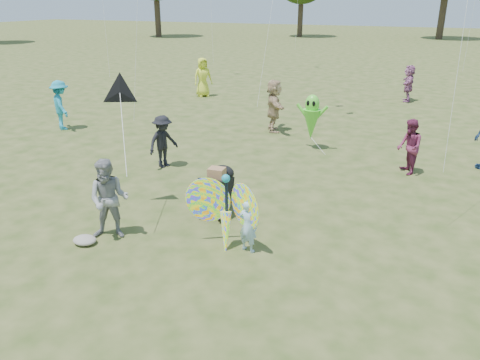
{
  "coord_description": "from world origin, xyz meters",
  "views": [
    {
      "loc": [
        3.25,
        -6.48,
        4.49
      ],
      "look_at": [
        -0.2,
        1.5,
        1.1
      ],
      "focal_mm": 35.0,
      "sensor_mm": 36.0,
      "label": 1
    }
  ],
  "objects_px": {
    "adult_man": "(109,199)",
    "crowd_g": "(203,77)",
    "crowd_i": "(61,105)",
    "alien_kite": "(311,119)",
    "crowd_e": "(409,147)",
    "child_girl": "(248,226)",
    "crowd_j": "(409,83)",
    "crowd_d": "(274,106)",
    "jogging_stroller": "(219,187)",
    "butterfly_kite": "(226,212)",
    "crowd_b": "(163,142)"
  },
  "relations": [
    {
      "from": "crowd_e",
      "to": "alien_kite",
      "type": "bearing_deg",
      "value": -133.72
    },
    {
      "from": "crowd_e",
      "to": "crowd_i",
      "type": "bearing_deg",
      "value": -113.04
    },
    {
      "from": "crowd_b",
      "to": "butterfly_kite",
      "type": "distance_m",
      "value": 4.97
    },
    {
      "from": "child_girl",
      "to": "alien_kite",
      "type": "bearing_deg",
      "value": -73.21
    },
    {
      "from": "crowd_d",
      "to": "jogging_stroller",
      "type": "relative_size",
      "value": 1.7
    },
    {
      "from": "crowd_b",
      "to": "crowd_j",
      "type": "relative_size",
      "value": 0.9
    },
    {
      "from": "child_girl",
      "to": "crowd_g",
      "type": "relative_size",
      "value": 0.56
    },
    {
      "from": "crowd_e",
      "to": "crowd_g",
      "type": "distance_m",
      "value": 12.52
    },
    {
      "from": "child_girl",
      "to": "jogging_stroller",
      "type": "xyz_separation_m",
      "value": [
        -1.24,
        1.32,
        0.09
      ]
    },
    {
      "from": "adult_man",
      "to": "crowd_i",
      "type": "bearing_deg",
      "value": 115.72
    },
    {
      "from": "child_girl",
      "to": "crowd_i",
      "type": "height_order",
      "value": "crowd_i"
    },
    {
      "from": "butterfly_kite",
      "to": "alien_kite",
      "type": "relative_size",
      "value": 1.0
    },
    {
      "from": "crowd_e",
      "to": "jogging_stroller",
      "type": "height_order",
      "value": "crowd_e"
    },
    {
      "from": "crowd_b",
      "to": "crowd_g",
      "type": "distance_m",
      "value": 10.25
    },
    {
      "from": "child_girl",
      "to": "crowd_e",
      "type": "relative_size",
      "value": 0.69
    },
    {
      "from": "alien_kite",
      "to": "crowd_j",
      "type": "bearing_deg",
      "value": 76.67
    },
    {
      "from": "crowd_i",
      "to": "alien_kite",
      "type": "relative_size",
      "value": 1.02
    },
    {
      "from": "crowd_d",
      "to": "alien_kite",
      "type": "bearing_deg",
      "value": -156.73
    },
    {
      "from": "crowd_i",
      "to": "crowd_j",
      "type": "distance_m",
      "value": 15.09
    },
    {
      "from": "alien_kite",
      "to": "crowd_d",
      "type": "bearing_deg",
      "value": 138.65
    },
    {
      "from": "crowd_b",
      "to": "crowd_i",
      "type": "distance_m",
      "value": 5.94
    },
    {
      "from": "crowd_d",
      "to": "adult_man",
      "type": "bearing_deg",
      "value": 152.91
    },
    {
      "from": "adult_man",
      "to": "crowd_i",
      "type": "height_order",
      "value": "crowd_i"
    },
    {
      "from": "crowd_e",
      "to": "butterfly_kite",
      "type": "relative_size",
      "value": 0.87
    },
    {
      "from": "butterfly_kite",
      "to": "child_girl",
      "type": "bearing_deg",
      "value": 0.47
    },
    {
      "from": "crowd_b",
      "to": "alien_kite",
      "type": "relative_size",
      "value": 0.85
    },
    {
      "from": "child_girl",
      "to": "alien_kite",
      "type": "distance_m",
      "value": 6.78
    },
    {
      "from": "adult_man",
      "to": "alien_kite",
      "type": "distance_m",
      "value": 7.59
    },
    {
      "from": "crowd_d",
      "to": "crowd_j",
      "type": "bearing_deg",
      "value": -53.24
    },
    {
      "from": "crowd_j",
      "to": "alien_kite",
      "type": "xyz_separation_m",
      "value": [
        -2.14,
        -9.02,
        0.14
      ]
    },
    {
      "from": "crowd_j",
      "to": "jogging_stroller",
      "type": "xyz_separation_m",
      "value": [
        -2.73,
        -14.44,
        -0.21
      ]
    },
    {
      "from": "child_girl",
      "to": "crowd_g",
      "type": "bearing_deg",
      "value": -47.93
    },
    {
      "from": "child_girl",
      "to": "crowd_j",
      "type": "bearing_deg",
      "value": -84.11
    },
    {
      "from": "adult_man",
      "to": "butterfly_kite",
      "type": "xyz_separation_m",
      "value": [
        2.26,
        0.56,
        -0.09
      ]
    },
    {
      "from": "crowd_e",
      "to": "crowd_b",
      "type": "bearing_deg",
      "value": -94.83
    },
    {
      "from": "crowd_e",
      "to": "crowd_j",
      "type": "height_order",
      "value": "crowd_j"
    },
    {
      "from": "crowd_i",
      "to": "alien_kite",
      "type": "xyz_separation_m",
      "value": [
        8.93,
        1.23,
        0.08
      ]
    },
    {
      "from": "crowd_b",
      "to": "butterfly_kite",
      "type": "bearing_deg",
      "value": -115.32
    },
    {
      "from": "adult_man",
      "to": "crowd_g",
      "type": "distance_m",
      "value": 14.47
    },
    {
      "from": "adult_man",
      "to": "butterfly_kite",
      "type": "distance_m",
      "value": 2.33
    },
    {
      "from": "crowd_j",
      "to": "crowd_b",
      "type": "bearing_deg",
      "value": -28.63
    },
    {
      "from": "jogging_stroller",
      "to": "crowd_g",
      "type": "bearing_deg",
      "value": 115.1
    },
    {
      "from": "crowd_e",
      "to": "jogging_stroller",
      "type": "distance_m",
      "value": 5.63
    },
    {
      "from": "crowd_i",
      "to": "crowd_j",
      "type": "relative_size",
      "value": 1.07
    },
    {
      "from": "crowd_b",
      "to": "crowd_j",
      "type": "bearing_deg",
      "value": -5.17
    },
    {
      "from": "child_girl",
      "to": "crowd_b",
      "type": "height_order",
      "value": "crowd_b"
    },
    {
      "from": "crowd_i",
      "to": "alien_kite",
      "type": "bearing_deg",
      "value": -137.1
    },
    {
      "from": "child_girl",
      "to": "butterfly_kite",
      "type": "distance_m",
      "value": 0.49
    },
    {
      "from": "alien_kite",
      "to": "jogging_stroller",
      "type": "bearing_deg",
      "value": -96.18
    },
    {
      "from": "adult_man",
      "to": "alien_kite",
      "type": "xyz_separation_m",
      "value": [
        2.06,
        7.3,
        0.15
      ]
    }
  ]
}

